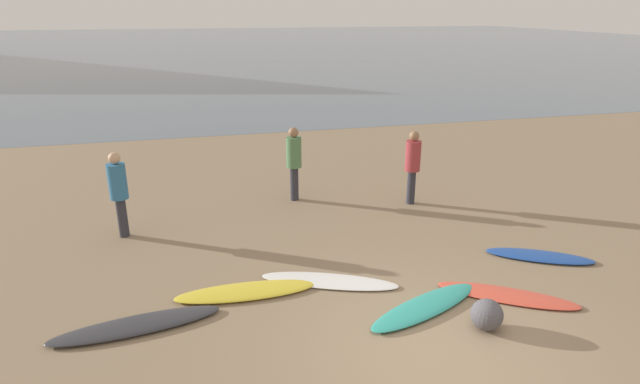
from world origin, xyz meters
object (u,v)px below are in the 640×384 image
Objects in this scene: surfboard_4 at (507,295)px; person_0 at (413,162)px; surfboard_0 at (136,325)px; surfboard_1 at (246,291)px; surfboard_2 at (329,281)px; person_2 at (294,158)px; beach_rock_near at (487,315)px; surfboard_3 at (425,306)px; surfboard_5 at (540,256)px; person_1 at (118,188)px.

person_0 is (0.21, 4.31, 1.00)m from surfboard_4.
surfboard_1 is at bearing 11.04° from surfboard_0.
surfboard_2 is 1.34× the size of person_0.
person_2 is at bearing 46.74° from surfboard_0.
person_0 reaches higher than surfboard_1.
beach_rock_near is at bearing 114.71° from person_2.
beach_rock_near reaches higher than surfboard_3.
surfboard_0 is 5.79m from person_2.
person_0 reaches higher than surfboard_2.
beach_rock_near is at bearing -22.32° from surfboard_0.
surfboard_3 is at bearing -15.52° from surfboard_0.
surfboard_1 is 2.86m from surfboard_3.
surfboard_3 reaches higher than surfboard_2.
surfboard_4 is (4.05, -1.14, -0.01)m from surfboard_1.
surfboard_2 is 4.20m from person_2.
surfboard_0 is at bearing -159.53° from surfboard_1.
person_0 is 3.77× the size of beach_rock_near.
surfboard_1 is 1.28× the size of person_2.
surfboard_2 is (3.05, 0.58, -0.02)m from surfboard_0.
surfboard_0 is 7.09m from surfboard_5.
person_2 is (-3.78, 4.15, 1.01)m from surfboard_5.
surfboard_0 is 1.74m from surfboard_1.
surfboard_5 reaches higher than surfboard_4.
surfboard_4 is 1.15× the size of surfboard_5.
surfboard_4 is at bearing -113.31° from surfboard_5.
person_0 is (2.85, 3.16, 1.00)m from surfboard_2.
surfboard_3 is (1.22, -1.15, 0.02)m from surfboard_2.
surfboard_4 is 1.07m from beach_rock_near.
person_0 is (5.91, 3.74, 0.98)m from surfboard_0.
person_2 is 3.84× the size of beach_rock_near.
surfboard_5 is at bearing 141.84° from person_2.
surfboard_3 reaches higher than surfboard_1.
person_2 is (-2.40, 5.22, 1.01)m from surfboard_4.
person_2 reaches higher than surfboard_4.
surfboard_5 is (7.08, 0.50, -0.01)m from surfboard_0.
surfboard_0 reaches higher than surfboard_1.
surfboard_2 is 4.02m from surfboard_5.
beach_rock_near reaches higher than surfboard_0.
surfboard_1 is 1.04× the size of surfboard_4.
surfboard_0 is 7.06m from person_0.
person_1 reaches higher than beach_rock_near.
person_2 is (-2.61, 0.91, 0.02)m from person_0.
beach_rock_near is at bearing -70.38° from surfboard_3.
surfboard_0 is at bearing 165.61° from beach_rock_near.
surfboard_3 is 4.76× the size of beach_rock_near.
person_2 reaches higher than beach_rock_near.
person_2 is (-0.98, 5.22, 1.00)m from surfboard_3.
person_0 is 0.98× the size of person_2.
person_2 is at bearing -167.99° from person_0.
surfboard_1 is 1.29× the size of person_1.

